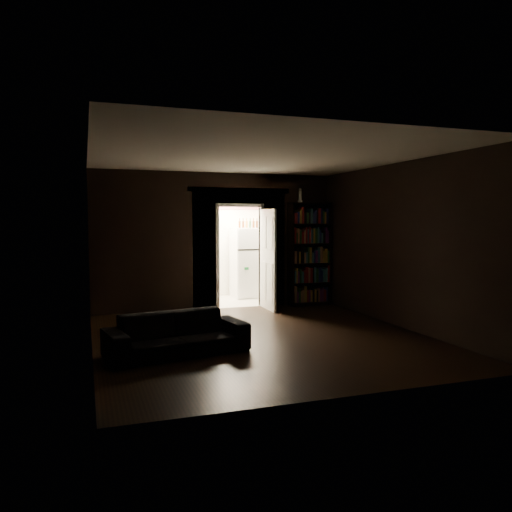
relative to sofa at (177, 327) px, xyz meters
The scene contains 9 objects.
ground 1.53m from the sofa, 20.08° to the left, with size 5.50×5.50×0.00m, color black.
room_walls 2.49m from the sofa, 48.71° to the left, with size 5.02×5.61×2.84m.
kitchen_alcove 4.85m from the sofa, 66.56° to the left, with size 2.20×1.80×2.60m.
sofa is the anchor object (origin of this frame).
bookshelf 4.63m from the sofa, 42.00° to the left, with size 0.90×0.32×2.20m, color black.
refrigerator 5.20m from the sofa, 61.17° to the left, with size 0.74×0.68×1.65m, color white.
door 3.74m from the sofa, 49.99° to the left, with size 0.85×0.05×2.05m, color silver.
figurine 4.78m from the sofa, 43.56° to the left, with size 0.10×0.10×0.30m, color white.
bottles 5.31m from the sofa, 60.53° to the left, with size 0.56×0.07×0.23m, color black.
Camera 1 is at (-2.56, -7.19, 1.81)m, focal length 35.00 mm.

